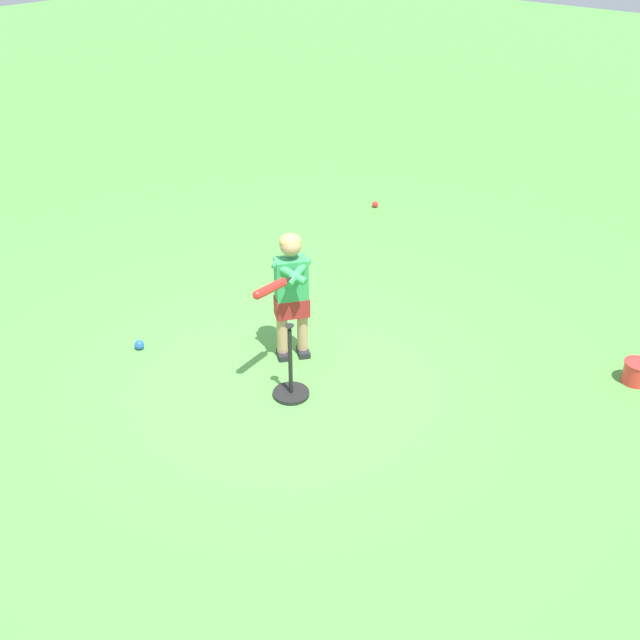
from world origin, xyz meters
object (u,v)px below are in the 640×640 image
Objects in this scene: batting_tee at (291,384)px; child_batter at (291,287)px; play_ball_midfield at (375,204)px; toy_bucket at (636,372)px; play_ball_far_right at (139,345)px.

child_batter is at bearing -137.52° from batting_tee.
toy_bucket is at bearing 67.90° from play_ball_midfield.
child_batter reaches higher than batting_tee.
batting_tee is (-0.36, 1.40, 0.06)m from play_ball_far_right.
batting_tee is (3.43, 1.85, 0.07)m from play_ball_midfield.
play_ball_midfield is at bearing -173.18° from play_ball_far_right.
toy_bucket is (-1.51, 2.26, -0.55)m from child_batter.
play_ball_midfield is at bearing -151.61° from batting_tee.
play_ball_midfield is at bearing -112.10° from toy_bucket.
batting_tee is at bearing 104.59° from play_ball_far_right.
play_ball_far_right reaches higher than play_ball_midfield.
batting_tee reaches higher than toy_bucket.
toy_bucket reaches higher than play_ball_midfield.
batting_tee is (0.40, 0.36, -0.55)m from child_batter.
play_ball_far_right is 0.38× the size of toy_bucket.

